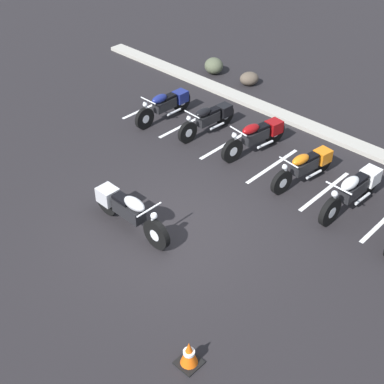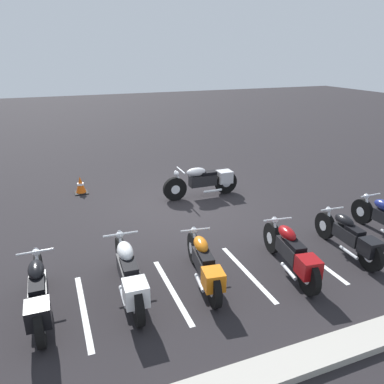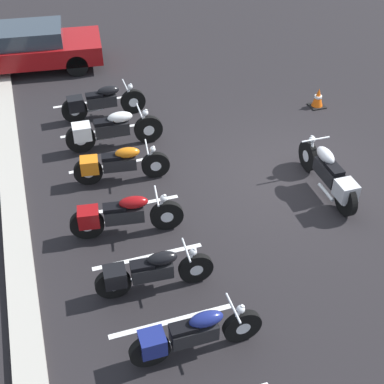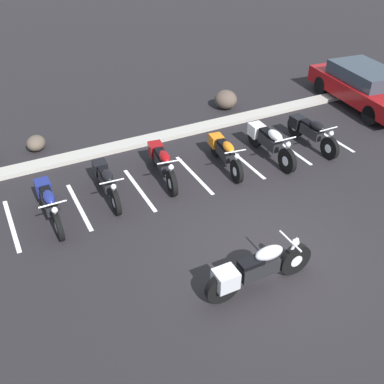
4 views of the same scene
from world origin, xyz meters
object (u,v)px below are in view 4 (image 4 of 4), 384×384
(parked_bike_3, at_px, (224,152))
(parked_bike_5, at_px, (310,131))
(parked_bike_0, at_px, (49,202))
(landscape_rock_1, at_px, (226,100))
(motorcycle_silver_featured, at_px, (255,269))
(parked_bike_2, at_px, (162,161))
(landscape_rock_2, at_px, (36,143))
(parked_bike_1, at_px, (106,180))
(parked_bike_4, at_px, (269,141))
(car_red, at_px, (365,86))

(parked_bike_3, bearing_deg, parked_bike_5, 95.29)
(parked_bike_0, xyz_separation_m, landscape_rock_1, (6.75, 3.43, -0.12))
(motorcycle_silver_featured, relative_size, parked_bike_5, 1.07)
(motorcycle_silver_featured, xyz_separation_m, parked_bike_3, (1.81, 4.18, -0.05))
(parked_bike_3, relative_size, landscape_rock_1, 2.67)
(parked_bike_5, bearing_deg, parked_bike_2, -94.72)
(parked_bike_5, xyz_separation_m, landscape_rock_1, (-0.84, 3.40, -0.14))
(landscape_rock_1, xyz_separation_m, landscape_rock_2, (-6.40, 0.00, -0.11))
(parked_bike_2, bearing_deg, parked_bike_0, -73.87)
(parked_bike_1, relative_size, parked_bike_4, 0.89)
(motorcycle_silver_featured, height_order, parked_bike_1, motorcycle_silver_featured)
(parked_bike_2, xyz_separation_m, parked_bike_5, (4.56, -0.40, -0.00))
(car_red, height_order, landscape_rock_2, car_red)
(parked_bike_1, relative_size, parked_bike_3, 0.99)
(parked_bike_0, distance_m, landscape_rock_2, 3.46)
(parked_bike_4, bearing_deg, landscape_rock_2, -117.93)
(car_red, bearing_deg, parked_bike_4, -66.97)
(motorcycle_silver_featured, relative_size, parked_bike_3, 1.11)
(parked_bike_1, height_order, parked_bike_2, parked_bike_2)
(landscape_rock_1, height_order, landscape_rock_2, landscape_rock_1)
(parked_bike_1, height_order, parked_bike_4, parked_bike_4)
(landscape_rock_2, bearing_deg, parked_bike_0, -95.79)
(parked_bike_1, bearing_deg, landscape_rock_1, 124.37)
(motorcycle_silver_featured, height_order, parked_bike_4, motorcycle_silver_featured)
(motorcycle_silver_featured, distance_m, parked_bike_2, 4.45)
(parked_bike_0, height_order, parked_bike_4, parked_bike_4)
(landscape_rock_1, bearing_deg, parked_bike_1, -149.25)
(parked_bike_2, bearing_deg, landscape_rock_1, 136.98)
(motorcycle_silver_featured, xyz_separation_m, parked_bike_5, (4.64, 4.05, -0.03))
(motorcycle_silver_featured, xyz_separation_m, landscape_rock_1, (3.81, 7.45, -0.17))
(parked_bike_0, distance_m, car_red, 11.30)
(parked_bike_0, distance_m, parked_bike_3, 4.75)
(parked_bike_3, height_order, landscape_rock_1, parked_bike_3)
(parked_bike_4, bearing_deg, parked_bike_1, -90.40)
(parked_bike_0, height_order, parked_bike_5, parked_bike_5)
(landscape_rock_1, bearing_deg, motorcycle_silver_featured, -117.07)
(parked_bike_2, bearing_deg, parked_bike_4, 91.12)
(parked_bike_4, relative_size, landscape_rock_1, 2.97)
(parked_bike_2, height_order, parked_bike_4, parked_bike_4)
(parked_bike_0, distance_m, parked_bike_4, 6.12)
(landscape_rock_2, bearing_deg, parked_bike_3, -36.66)
(parked_bike_0, xyz_separation_m, parked_bike_1, (1.45, 0.28, -0.01))
(motorcycle_silver_featured, relative_size, parked_bike_2, 1.07)
(parked_bike_1, distance_m, landscape_rock_2, 3.35)
(parked_bike_0, relative_size, parked_bike_4, 0.91)
(parked_bike_0, distance_m, parked_bike_1, 1.48)
(landscape_rock_1, relative_size, landscape_rock_2, 1.24)
(parked_bike_3, distance_m, parked_bike_5, 2.84)
(parked_bike_2, height_order, parked_bike_3, parked_bike_2)
(parked_bike_2, bearing_deg, parked_bike_3, 89.19)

